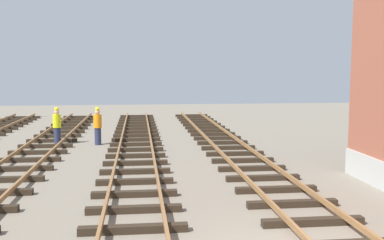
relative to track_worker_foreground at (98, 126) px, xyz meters
name	(u,v)px	position (x,y,z in m)	size (l,w,h in m)	color
track_worker_foreground	(98,126)	(0.00, 0.00, 0.00)	(0.40, 0.40, 1.87)	#262D4C
track_worker_distant	(57,126)	(-2.00, 0.29, 0.00)	(0.40, 0.40, 1.87)	#262D4C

